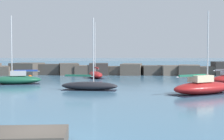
% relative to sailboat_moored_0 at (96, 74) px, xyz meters
% --- Properties ---
extents(open_sea_beyond, '(400.00, 116.00, 0.01)m').
position_rel_sailboat_moored_0_xyz_m(open_sea_beyond, '(0.17, 67.36, -0.55)').
color(open_sea_beyond, '#386684').
rests_on(open_sea_beyond, ground).
extents(breakwater_jetty, '(67.81, 7.63, 2.47)m').
position_rel_sailboat_moored_0_xyz_m(breakwater_jetty, '(1.26, 7.34, 0.46)').
color(breakwater_jetty, brown).
rests_on(breakwater_jetty, ground).
extents(sailboat_moored_0, '(3.49, 7.54, 9.07)m').
position_rel_sailboat_moored_0_xyz_m(sailboat_moored_0, '(0.00, 0.00, 0.00)').
color(sailboat_moored_0, maroon).
rests_on(sailboat_moored_0, ground).
extents(sailboat_moored_2, '(7.39, 5.69, 8.06)m').
position_rel_sailboat_moored_0_xyz_m(sailboat_moored_2, '(11.90, -20.74, 0.14)').
color(sailboat_moored_2, maroon).
rests_on(sailboat_moored_2, ground).
extents(sailboat_moored_4, '(6.69, 3.74, 8.80)m').
position_rel_sailboat_moored_0_xyz_m(sailboat_moored_4, '(-9.47, -11.10, 0.10)').
color(sailboat_moored_4, '#195138').
rests_on(sailboat_moored_4, ground).
extents(sailboat_moored_5, '(6.30, 2.44, 7.73)m').
position_rel_sailboat_moored_0_xyz_m(sailboat_moored_5, '(0.57, -17.68, -0.05)').
color(sailboat_moored_5, black).
rests_on(sailboat_moored_5, ground).
extents(mooring_buoy_orange_near, '(0.64, 0.64, 0.84)m').
position_rel_sailboat_moored_0_xyz_m(mooring_buoy_orange_near, '(-10.03, -2.78, -0.23)').
color(mooring_buoy_orange_near, '#EA5914').
rests_on(mooring_buoy_orange_near, ground).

